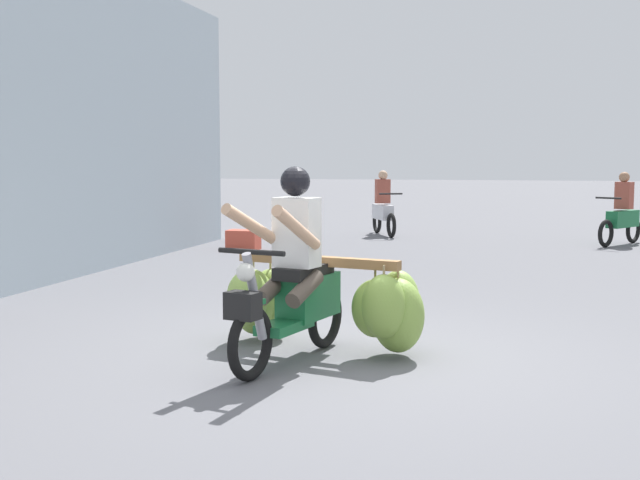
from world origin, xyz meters
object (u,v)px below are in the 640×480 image
at_px(motorbike_distant_ahead_left, 622,215).
at_px(motorbike_distant_ahead_right, 383,209).
at_px(motorbike_main_loaded, 321,297).
at_px(produce_crate, 243,240).

bearing_deg(motorbike_distant_ahead_left, motorbike_distant_ahead_right, 168.74).
distance_m(motorbike_main_loaded, motorbike_distant_ahead_left, 10.51).
bearing_deg(motorbike_distant_ahead_right, produce_crate, -120.19).
height_order(motorbike_distant_ahead_left, motorbike_distant_ahead_right, same).
bearing_deg(motorbike_main_loaded, produce_crate, 113.57).
distance_m(motorbike_main_loaded, produce_crate, 8.06).
bearing_deg(produce_crate, motorbike_main_loaded, -66.43).
bearing_deg(motorbike_distant_ahead_left, motorbike_main_loaded, -109.87).
relative_size(motorbike_main_loaded, produce_crate, 3.49).
height_order(motorbike_main_loaded, produce_crate, motorbike_main_loaded).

